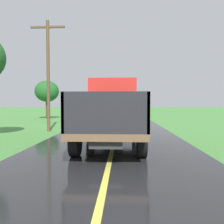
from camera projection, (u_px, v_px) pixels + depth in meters
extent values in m
cube|color=#2D2D30|center=(111.00, 132.00, 8.64)|extent=(0.90, 5.51, 0.24)
cube|color=brown|center=(111.00, 126.00, 8.64)|extent=(2.30, 5.80, 0.20)
cube|color=red|center=(113.00, 100.00, 10.54)|extent=(2.10, 1.90, 1.90)
cube|color=black|center=(114.00, 94.00, 11.48)|extent=(1.78, 0.02, 0.76)
cube|color=#232328|center=(77.00, 110.00, 7.69)|extent=(0.08, 3.85, 1.10)
cube|color=#232328|center=(142.00, 111.00, 7.59)|extent=(0.08, 3.85, 1.10)
cube|color=#232328|center=(105.00, 113.00, 5.76)|extent=(2.30, 0.08, 1.10)
cube|color=#232328|center=(112.00, 109.00, 9.52)|extent=(2.30, 0.08, 1.10)
cylinder|color=black|center=(91.00, 129.00, 10.49)|extent=(0.28, 1.00, 1.00)
cylinder|color=black|center=(135.00, 129.00, 10.39)|extent=(0.28, 1.00, 1.00)
cylinder|color=black|center=(75.00, 141.00, 7.11)|extent=(0.28, 1.00, 1.00)
cylinder|color=black|center=(142.00, 141.00, 7.01)|extent=(0.28, 1.00, 1.00)
ellipsoid|color=#9ACB20|center=(109.00, 122.00, 7.14)|extent=(0.43, 0.44, 0.46)
ellipsoid|color=#8DB623|center=(132.00, 124.00, 6.55)|extent=(0.44, 0.56, 0.47)
ellipsoid|color=#94B424|center=(90.00, 121.00, 7.29)|extent=(0.56, 0.62, 0.46)
ellipsoid|color=#9EC52D|center=(93.00, 120.00, 8.08)|extent=(0.53, 0.51, 0.42)
ellipsoid|color=#9DB831|center=(119.00, 119.00, 8.97)|extent=(0.54, 0.66, 0.44)
ellipsoid|color=#8FCA1E|center=(79.00, 113.00, 6.11)|extent=(0.44, 0.47, 0.42)
ellipsoid|color=#9FB926|center=(93.00, 111.00, 9.03)|extent=(0.47, 0.46, 0.44)
ellipsoid|color=#93B428|center=(89.00, 111.00, 7.85)|extent=(0.50, 0.50, 0.40)
ellipsoid|color=#97B833|center=(133.00, 112.00, 8.27)|extent=(0.44, 0.45, 0.48)
ellipsoid|color=#8CC335|center=(118.00, 102.00, 9.04)|extent=(0.43, 0.44, 0.51)
ellipsoid|color=#A2B629|center=(134.00, 112.00, 8.27)|extent=(0.54, 0.55, 0.44)
ellipsoid|color=#93BE24|center=(111.00, 102.00, 7.54)|extent=(0.41, 0.51, 0.45)
ellipsoid|color=#9DC92E|center=(117.00, 121.00, 7.86)|extent=(0.41, 0.47, 0.47)
ellipsoid|color=#9BBB22|center=(87.00, 113.00, 6.60)|extent=(0.48, 0.49, 0.42)
cylinder|color=brown|center=(48.00, 76.00, 14.00)|extent=(0.20, 0.20, 6.92)
cube|color=brown|center=(48.00, 27.00, 13.88)|extent=(2.13, 0.12, 0.12)
cylinder|color=#4C3823|center=(47.00, 110.00, 25.45)|extent=(0.28, 0.28, 2.08)
ellipsoid|color=#1E5623|center=(47.00, 91.00, 25.37)|extent=(2.68, 2.68, 2.41)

